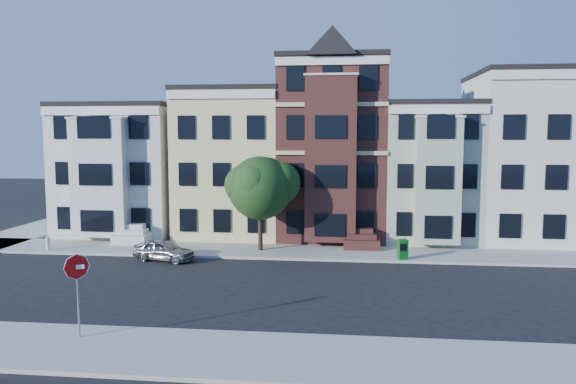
# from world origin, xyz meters

# --- Properties ---
(ground) EXTENTS (120.00, 120.00, 0.00)m
(ground) POSITION_xyz_m (0.00, 0.00, 0.00)
(ground) COLOR black
(far_sidewalk) EXTENTS (60.00, 4.00, 0.15)m
(far_sidewalk) POSITION_xyz_m (0.00, 8.00, 0.07)
(far_sidewalk) COLOR #9E9B93
(far_sidewalk) RESTS_ON ground
(near_sidewalk) EXTENTS (60.00, 4.00, 0.15)m
(near_sidewalk) POSITION_xyz_m (0.00, -8.00, 0.07)
(near_sidewalk) COLOR #9E9B93
(near_sidewalk) RESTS_ON ground
(house_white) EXTENTS (8.00, 9.00, 9.00)m
(house_white) POSITION_xyz_m (-15.00, 14.50, 4.50)
(house_white) COLOR silver
(house_white) RESTS_ON ground
(house_yellow) EXTENTS (7.00, 9.00, 10.00)m
(house_yellow) POSITION_xyz_m (-7.00, 14.50, 5.00)
(house_yellow) COLOR beige
(house_yellow) RESTS_ON ground
(house_brown) EXTENTS (7.00, 9.00, 12.00)m
(house_brown) POSITION_xyz_m (0.00, 14.50, 6.00)
(house_brown) COLOR #3E1E1A
(house_brown) RESTS_ON ground
(house_green) EXTENTS (6.00, 9.00, 9.00)m
(house_green) POSITION_xyz_m (6.50, 14.50, 4.50)
(house_green) COLOR #A2AF97
(house_green) RESTS_ON ground
(house_cream) EXTENTS (8.00, 9.00, 11.00)m
(house_cream) POSITION_xyz_m (13.50, 14.50, 5.50)
(house_cream) COLOR silver
(house_cream) RESTS_ON ground
(street_tree) EXTENTS (7.48, 7.48, 7.05)m
(street_tree) POSITION_xyz_m (-4.17, 8.03, 3.67)
(street_tree) COLOR #254C1C
(street_tree) RESTS_ON far_sidewalk
(parked_car) EXTENTS (3.81, 2.27, 1.21)m
(parked_car) POSITION_xyz_m (-9.24, 5.18, 0.61)
(parked_car) COLOR gray
(parked_car) RESTS_ON ground
(newspaper_box) EXTENTS (0.61, 0.57, 1.13)m
(newspaper_box) POSITION_xyz_m (4.20, 6.38, 0.72)
(newspaper_box) COLOR #0D611B
(newspaper_box) RESTS_ON far_sidewalk
(fire_hydrant) EXTENTS (0.31, 0.31, 0.67)m
(fire_hydrant) POSITION_xyz_m (-17.00, 6.54, 0.49)
(fire_hydrant) COLOR silver
(fire_hydrant) RESTS_ON far_sidewalk
(stop_sign) EXTENTS (0.89, 0.47, 3.33)m
(stop_sign) POSITION_xyz_m (-8.04, -7.24, 1.81)
(stop_sign) COLOR #B20B0A
(stop_sign) RESTS_ON near_sidewalk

